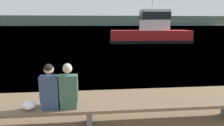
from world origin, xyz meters
The scene contains 7 objects.
water_surface centered at (0.00, 125.35, 0.00)m, with size 240.00×240.00×0.00m, color #426B8E.
far_shoreline centered at (0.00, 197.58, 4.40)m, with size 600.00×12.00×8.81m, color #424738.
bench_main centered at (-0.68, 3.03, 0.36)m, with size 7.17×0.51×0.43m.
person_left centered at (-1.48, 3.03, 0.86)m, with size 0.39×0.38×0.98m.
person_right centered at (-1.10, 3.03, 0.86)m, with size 0.39×0.38×0.98m.
shopping_bag centered at (-1.93, 3.01, 0.53)m, with size 0.29×0.21×0.19m.
tugboat_red centered at (6.14, 21.15, 1.16)m, with size 9.08×2.93×6.49m.
Camera 1 is at (-0.59, -1.06, 2.23)m, focal length 32.00 mm.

